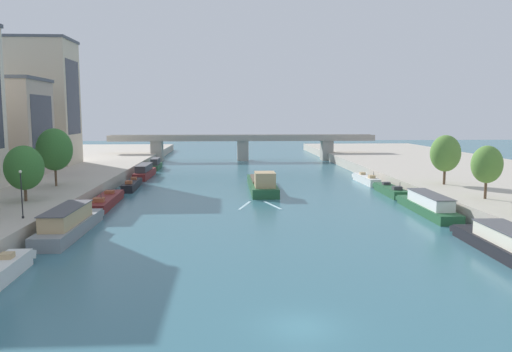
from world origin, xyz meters
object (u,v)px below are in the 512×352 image
at_px(tree_right_nearest, 445,153).
at_px(lamppost_left_bank, 22,192).
at_px(moored_boat_right_upstream, 428,205).
at_px(tree_left_end_of_row, 54,150).
at_px(moored_boat_left_far, 132,185).
at_px(moored_boat_left_lone, 69,223).
at_px(moored_boat_right_near, 366,179).
at_px(barge_midriver, 262,184).
at_px(moored_boat_right_far, 390,190).
at_px(moored_boat_left_gap_after, 145,172).
at_px(bridge_far, 243,144).
at_px(tree_right_third, 487,164).
at_px(tree_left_past_mid, 24,168).
at_px(moored_boat_left_midway, 106,201).
at_px(moored_boat_left_downstream, 156,164).

relative_size(tree_right_nearest, lamppost_left_bank, 1.51).
bearing_deg(tree_right_nearest, moored_boat_right_upstream, -122.24).
bearing_deg(tree_left_end_of_row, moored_boat_left_far, 51.83).
bearing_deg(lamppost_left_bank, moored_boat_left_lone, 19.53).
bearing_deg(moored_boat_right_near, moored_boat_right_upstream, -90.04).
height_order(barge_midriver, moored_boat_right_far, barge_midriver).
bearing_deg(barge_midriver, moored_boat_right_near, 22.13).
relative_size(moored_boat_left_gap_after, lamppost_left_bank, 2.93).
height_order(moored_boat_right_near, bridge_far, bridge_far).
xyz_separation_m(moored_boat_right_near, tree_right_third, (6.13, -28.12, 5.34)).
relative_size(barge_midriver, moored_boat_left_far, 1.73).
distance_m(moored_boat_left_lone, tree_left_past_mid, 11.93).
xyz_separation_m(moored_boat_left_lone, moored_boat_left_gap_after, (0.06, 44.74, -0.10)).
bearing_deg(bridge_far, moored_boat_left_far, -111.95).
distance_m(tree_right_third, lamppost_left_bank, 50.03).
xyz_separation_m(moored_boat_left_midway, moored_boat_right_far, (39.89, 6.81, 0.00)).
bearing_deg(barge_midriver, moored_boat_left_midway, -151.53).
bearing_deg(moored_boat_right_near, moored_boat_left_far, -173.88).
bearing_deg(moored_boat_right_near, tree_left_end_of_row, -162.74).
bearing_deg(tree_right_nearest, tree_left_end_of_row, 178.45).
relative_size(moored_boat_left_gap_after, tree_left_end_of_row, 1.70).
distance_m(moored_boat_left_downstream, moored_boat_right_near, 46.45).
relative_size(barge_midriver, tree_left_end_of_row, 2.42).
distance_m(moored_boat_left_gap_after, tree_left_end_of_row, 26.51).
xyz_separation_m(moored_boat_right_upstream, bridge_far, (-19.83, 70.04, 3.24)).
xyz_separation_m(moored_boat_left_far, bridge_far, (19.20, 47.66, 3.64)).
xyz_separation_m(moored_boat_left_lone, tree_right_nearest, (45.95, 18.71, 5.16)).
distance_m(moored_boat_left_lone, lamppost_left_bank, 5.24).
bearing_deg(moored_boat_left_gap_after, tree_right_nearest, -29.57).
distance_m(tree_right_nearest, lamppost_left_bank, 53.70).
bearing_deg(moored_boat_right_upstream, moored_boat_left_midway, 169.20).
xyz_separation_m(lamppost_left_bank, bridge_far, (23.37, 79.69, -0.22)).
xyz_separation_m(moored_boat_left_downstream, bridge_far, (19.50, 18.78, 3.27)).
xyz_separation_m(moored_boat_right_upstream, moored_boat_right_near, (0.02, 26.57, -0.37)).
distance_m(moored_boat_left_gap_after, bridge_far, 38.97).
xyz_separation_m(moored_boat_left_far, tree_left_past_mid, (-7.65, -22.45, 5.15)).
distance_m(moored_boat_left_midway, moored_boat_right_far, 40.47).
bearing_deg(moored_boat_right_near, tree_right_third, -77.70).
bearing_deg(moored_boat_left_far, tree_left_past_mid, -108.82).
xyz_separation_m(moored_boat_right_far, lamppost_left_bank, (-43.43, -24.02, 3.89)).
bearing_deg(tree_right_third, moored_boat_left_downstream, 130.73).
bearing_deg(moored_boat_left_midway, moored_boat_right_upstream, -10.80).
xyz_separation_m(barge_midriver, moored_boat_right_upstream, (18.47, -19.06, -0.02)).
height_order(moored_boat_left_downstream, bridge_far, bridge_far).
bearing_deg(tree_left_past_mid, moored_boat_left_downstream, 81.85).
bearing_deg(moored_boat_right_upstream, moored_boat_left_downstream, 127.49).
xyz_separation_m(moored_boat_right_near, tree_left_past_mid, (-46.70, -26.64, 5.12)).
xyz_separation_m(barge_midriver, moored_boat_left_lone, (-20.91, -27.35, 0.13)).
relative_size(barge_midriver, tree_right_nearest, 2.76).
relative_size(moored_boat_left_gap_after, moored_boat_right_upstream, 0.87).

